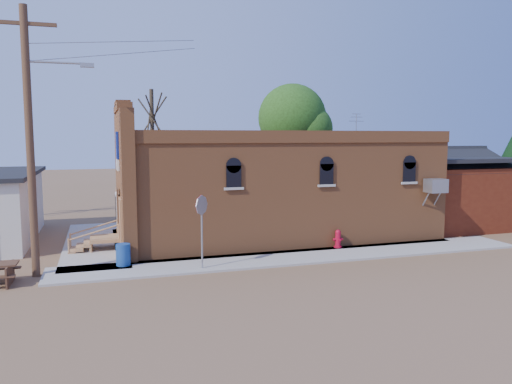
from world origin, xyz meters
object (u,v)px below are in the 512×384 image
object	(u,v)px
fire_hydrant	(338,239)
stop_sign	(202,212)
brick_bar	(268,187)
utility_pole	(31,136)
trash_barrel	(123,255)

from	to	relation	value
fire_hydrant	stop_sign	distance (m)	6.52
brick_bar	utility_pole	distance (m)	10.96
fire_hydrant	utility_pole	bearing A→B (deg)	-167.52
stop_sign	utility_pole	bearing A→B (deg)	147.70
fire_hydrant	trash_barrel	bearing A→B (deg)	-168.53
utility_pole	trash_barrel	xyz separation A→B (m)	(2.84, 0.30, -4.30)
fire_hydrant	brick_bar	bearing A→B (deg)	126.17
stop_sign	trash_barrel	bearing A→B (deg)	132.56
utility_pole	stop_sign	bearing A→B (deg)	-9.56
utility_pole	fire_hydrant	size ratio (longest dim) A/B	11.68
utility_pole	brick_bar	bearing A→B (deg)	23.69
utility_pole	fire_hydrant	distance (m)	12.43
stop_sign	trash_barrel	world-z (taller)	stop_sign
fire_hydrant	trash_barrel	distance (m)	8.80
utility_pole	trash_barrel	size ratio (longest dim) A/B	11.34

